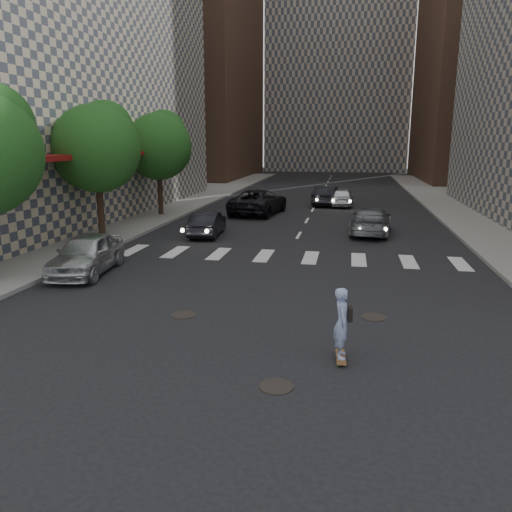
{
  "coord_description": "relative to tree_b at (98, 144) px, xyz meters",
  "views": [
    {
      "loc": [
        2.47,
        -11.6,
        4.84
      ],
      "look_at": [
        -0.31,
        3.38,
        1.3
      ],
      "focal_mm": 35.0,
      "sensor_mm": 36.0,
      "label": 1
    }
  ],
  "objects": [
    {
      "name": "ground",
      "position": [
        9.45,
        -11.14,
        -4.65
      ],
      "size": [
        160.0,
        160.0,
        0.0
      ],
      "primitive_type": "plane",
      "color": "black",
      "rests_on": "ground"
    },
    {
      "name": "traffic_car_c",
      "position": [
        6.01,
        10.11,
        -3.83
      ],
      "size": [
        3.49,
        6.21,
        1.64
      ],
      "primitive_type": "imported",
      "rotation": [
        0.0,
        0.0,
        3.01
      ],
      "color": "black",
      "rests_on": "ground"
    },
    {
      "name": "tower_center",
      "position": [
        9.45,
        66.86,
        19.35
      ],
      "size": [
        22.0,
        20.0,
        48.0
      ],
      "primitive_type": "cube",
      "color": "#ADA08E",
      "rests_on": "ground"
    },
    {
      "name": "traffic_car_d",
      "position": [
        11.46,
        15.28,
        -3.95
      ],
      "size": [
        1.71,
        4.09,
        1.38
      ],
      "primitive_type": "imported",
      "rotation": [
        0.0,
        0.0,
        3.12
      ],
      "color": "silver",
      "rests_on": "ground"
    },
    {
      "name": "manhole_c",
      "position": [
        12.75,
        -9.14,
        -4.64
      ],
      "size": [
        0.7,
        0.7,
        0.02
      ],
      "primitive_type": "cylinder",
      "color": "black",
      "rests_on": "ground"
    },
    {
      "name": "skateboarder",
      "position": [
        11.91,
        -12.13,
        -3.76
      ],
      "size": [
        0.44,
        0.87,
        1.7
      ],
      "rotation": [
        0.0,
        0.0,
        0.07
      ],
      "color": "brown",
      "rests_on": "ground"
    },
    {
      "name": "tree_b",
      "position": [
        0.0,
        0.0,
        0.0
      ],
      "size": [
        4.2,
        4.2,
        6.6
      ],
      "color": "#382619",
      "rests_on": "sidewalk_left"
    },
    {
      "name": "silver_sedan",
      "position": [
        2.45,
        -6.16,
        -3.91
      ],
      "size": [
        2.24,
        4.53,
        1.48
      ],
      "primitive_type": "imported",
      "rotation": [
        0.0,
        0.0,
        0.12
      ],
      "color": "silver",
      "rests_on": "ground"
    },
    {
      "name": "tree_c",
      "position": [
        0.0,
        8.0,
        0.0
      ],
      "size": [
        4.2,
        4.2,
        6.6
      ],
      "color": "#382619",
      "rests_on": "sidewalk_left"
    },
    {
      "name": "traffic_car_a",
      "position": [
        4.8,
        1.86,
        -4.01
      ],
      "size": [
        1.64,
        3.95,
        1.27
      ],
      "primitive_type": "imported",
      "rotation": [
        0.0,
        0.0,
        3.22
      ],
      "color": "black",
      "rests_on": "ground"
    },
    {
      "name": "sidewalk_left",
      "position": [
        -5.05,
        8.86,
        -4.57
      ],
      "size": [
        13.0,
        80.0,
        0.15
      ],
      "primitive_type": "cube",
      "color": "gray",
      "rests_on": "ground"
    },
    {
      "name": "manhole_a",
      "position": [
        10.65,
        -13.64,
        -4.64
      ],
      "size": [
        0.7,
        0.7,
        0.02
      ],
      "primitive_type": "cylinder",
      "color": "black",
      "rests_on": "ground"
    },
    {
      "name": "building_left",
      "position": [
        -9.03,
        7.35,
        7.84
      ],
      "size": [
        16.4,
        33.0,
        25.0
      ],
      "color": "tan",
      "rests_on": "ground"
    },
    {
      "name": "traffic_car_b",
      "position": [
        13.15,
        3.94,
        -3.94
      ],
      "size": [
        2.51,
        5.08,
        1.42
      ],
      "primitive_type": "imported",
      "rotation": [
        0.0,
        0.0,
        3.03
      ],
      "color": "slate",
      "rests_on": "ground"
    },
    {
      "name": "traffic_car_e",
      "position": [
        10.28,
        15.67,
        -3.91
      ],
      "size": [
        2.04,
        4.6,
        1.47
      ],
      "primitive_type": "imported",
      "rotation": [
        0.0,
        0.0,
        3.03
      ],
      "color": "black",
      "rests_on": "ground"
    },
    {
      "name": "tower_left",
      "position": [
        -10.55,
        43.86,
        15.35
      ],
      "size": [
        18.0,
        24.0,
        40.0
      ],
      "primitive_type": "cube",
      "color": "brown",
      "rests_on": "ground"
    },
    {
      "name": "tower_right",
      "position": [
        29.45,
        43.86,
        13.35
      ],
      "size": [
        18.0,
        24.0,
        36.0
      ],
      "primitive_type": "cube",
      "color": "brown",
      "rests_on": "ground"
    },
    {
      "name": "manhole_b",
      "position": [
        7.45,
        -9.94,
        -4.64
      ],
      "size": [
        0.7,
        0.7,
        0.02
      ],
      "primitive_type": "cylinder",
      "color": "black",
      "rests_on": "ground"
    }
  ]
}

